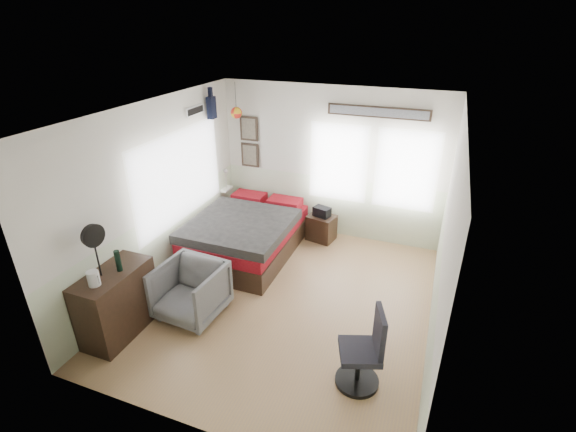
# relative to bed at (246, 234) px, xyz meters

# --- Properties ---
(ground_plane) EXTENTS (4.00, 4.50, 0.01)m
(ground_plane) POSITION_rel_bed_xyz_m (1.10, -1.03, -0.35)
(ground_plane) COLOR #A67E5A
(room_shell) EXTENTS (4.02, 4.52, 2.71)m
(room_shell) POSITION_rel_bed_xyz_m (1.02, -0.84, 1.27)
(room_shell) COLOR beige
(room_shell) RESTS_ON ground_plane
(wall_decor) EXTENTS (3.55, 1.32, 1.44)m
(wall_decor) POSITION_rel_bed_xyz_m (-0.01, 0.93, 1.76)
(wall_decor) COLOR #402E20
(wall_decor) RESTS_ON room_shell
(bed) EXTENTS (1.58, 2.18, 0.70)m
(bed) POSITION_rel_bed_xyz_m (0.00, 0.00, 0.00)
(bed) COLOR #332015
(bed) RESTS_ON ground_plane
(dresser) EXTENTS (0.48, 1.00, 0.90)m
(dresser) POSITION_rel_bed_xyz_m (-0.64, -2.39, 0.11)
(dresser) COLOR #332015
(dresser) RESTS_ON ground_plane
(armchair) EXTENTS (0.87, 0.89, 0.76)m
(armchair) POSITION_rel_bed_xyz_m (0.03, -1.77, 0.04)
(armchair) COLOR #5A5B5F
(armchair) RESTS_ON ground_plane
(nightstand) EXTENTS (0.53, 0.46, 0.47)m
(nightstand) POSITION_rel_bed_xyz_m (1.07, 0.90, -0.11)
(nightstand) COLOR #332015
(nightstand) RESTS_ON ground_plane
(task_chair) EXTENTS (0.55, 0.55, 0.98)m
(task_chair) POSITION_rel_bed_xyz_m (2.45, -2.12, 0.06)
(task_chair) COLOR black
(task_chair) RESTS_ON ground_plane
(kettle) EXTENTS (0.16, 0.14, 0.18)m
(kettle) POSITION_rel_bed_xyz_m (-0.63, -2.66, 0.65)
(kettle) COLOR silver
(kettle) RESTS_ON dresser
(bottle) EXTENTS (0.07, 0.07, 0.27)m
(bottle) POSITION_rel_bed_xyz_m (-0.57, -2.31, 0.70)
(bottle) COLOR black
(bottle) RESTS_ON dresser
(stand_fan) EXTENTS (0.12, 0.28, 0.69)m
(stand_fan) POSITION_rel_bed_xyz_m (-0.69, -2.47, 1.09)
(stand_fan) COLOR black
(stand_fan) RESTS_ON dresser
(black_bag) EXTENTS (0.33, 0.27, 0.17)m
(black_bag) POSITION_rel_bed_xyz_m (1.07, 0.90, 0.21)
(black_bag) COLOR black
(black_bag) RESTS_ON nightstand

